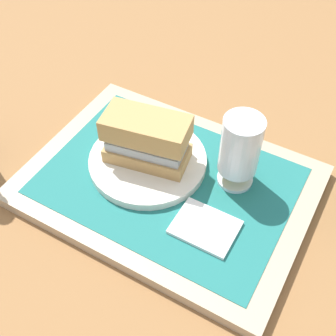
% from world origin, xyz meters
% --- Properties ---
extents(ground_plane, '(3.00, 3.00, 0.00)m').
position_xyz_m(ground_plane, '(0.00, 0.00, 0.00)').
color(ground_plane, olive).
extents(tray, '(0.44, 0.32, 0.02)m').
position_xyz_m(tray, '(0.00, 0.00, 0.01)').
color(tray, tan).
rests_on(tray, ground_plane).
extents(placemat, '(0.38, 0.27, 0.00)m').
position_xyz_m(placemat, '(0.00, 0.00, 0.02)').
color(placemat, '#1E6B66').
rests_on(placemat, tray).
extents(plate, '(0.19, 0.19, 0.01)m').
position_xyz_m(plate, '(-0.05, 0.01, 0.03)').
color(plate, silver).
rests_on(plate, placemat).
extents(sandwich, '(0.14, 0.09, 0.08)m').
position_xyz_m(sandwich, '(-0.04, 0.01, 0.08)').
color(sandwich, tan).
rests_on(sandwich, plate).
extents(beer_glass, '(0.06, 0.06, 0.12)m').
position_xyz_m(beer_glass, '(0.09, 0.05, 0.09)').
color(beer_glass, silver).
rests_on(beer_glass, placemat).
extents(napkin_folded, '(0.09, 0.07, 0.01)m').
position_xyz_m(napkin_folded, '(0.09, -0.05, 0.02)').
color(napkin_folded, white).
rests_on(napkin_folded, placemat).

